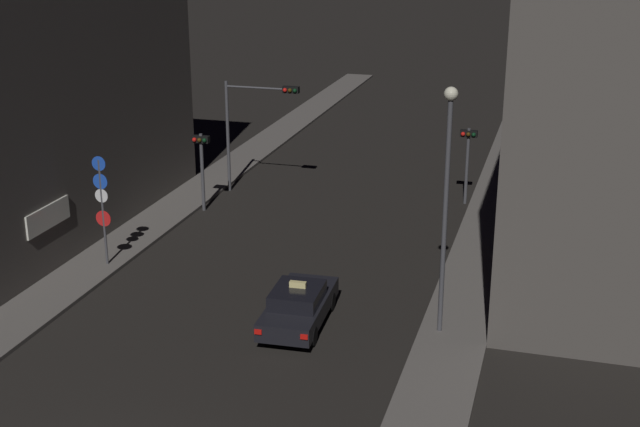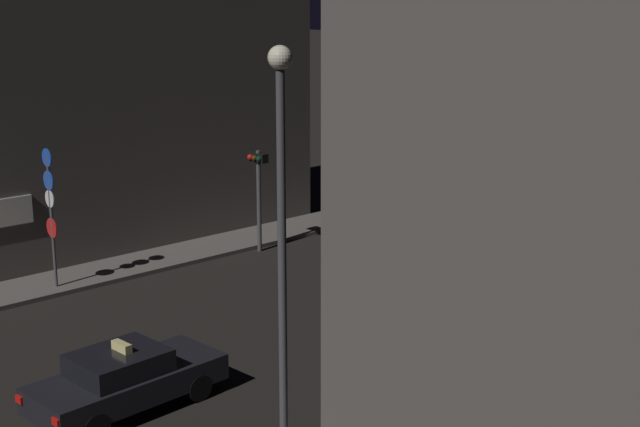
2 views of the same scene
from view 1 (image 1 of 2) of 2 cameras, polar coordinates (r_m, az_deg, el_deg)
name	(u,v)px [view 1 (image 1 of 2)]	position (r m, az deg, el deg)	size (l,w,h in m)	color
sidewalk_left	(233,166)	(48.12, -5.73, 3.11)	(2.27, 59.72, 0.15)	#5B5651
sidewalk_right	(499,188)	(44.98, 11.67, 1.66)	(2.27, 59.72, 0.15)	#5B5651
building_facade_left	(22,84)	(38.24, -18.99, 8.06)	(6.48, 19.39, 13.17)	#514C47
building_facade_right	(637,85)	(37.63, 20.10, 7.94)	(8.98, 22.96, 13.38)	#514C47
taxi	(298,305)	(29.39, -1.42, -6.04)	(2.01, 4.53, 1.62)	black
traffic_light_overhead	(253,115)	(42.61, -4.40, 6.48)	(3.79, 0.42, 5.55)	#47474C
traffic_light_left_kerb	(201,156)	(40.49, -7.79, 3.76)	(0.80, 0.42, 3.69)	#47474C
traffic_light_right_kerb	(468,150)	(41.70, 9.67, 4.12)	(0.80, 0.42, 3.71)	#47474C
sign_pole_left	(102,202)	(34.46, -14.10, 0.73)	(0.64, 0.10, 4.39)	#47474C
street_lamp_near_block	(447,184)	(27.43, 8.31, 1.90)	(0.44, 0.44, 8.14)	#47474C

